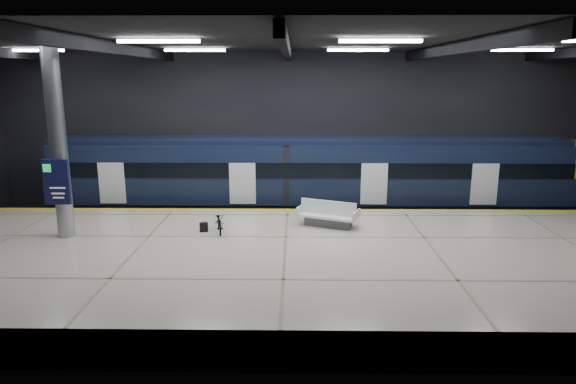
{
  "coord_description": "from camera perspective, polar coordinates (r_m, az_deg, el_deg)",
  "views": [
    {
      "loc": [
        0.34,
        -18.79,
        6.83
      ],
      "look_at": [
        0.04,
        1.5,
        2.2
      ],
      "focal_mm": 32.0,
      "sensor_mm": 36.0,
      "label": 1
    }
  ],
  "objects": [
    {
      "name": "pannier_bag",
      "position": [
        19.51,
        -9.34,
        -3.87
      ],
      "size": [
        0.34,
        0.25,
        0.35
      ],
      "primitive_type": "cube",
      "rotation": [
        0.0,
        0.0,
        0.28
      ],
      "color": "black",
      "rests_on": "platform"
    },
    {
      "name": "safety_strip",
      "position": [
        22.29,
        -0.06,
        -2.03
      ],
      "size": [
        30.0,
        0.4,
        0.01
      ],
      "primitive_type": "cube",
      "color": "gold",
      "rests_on": "platform"
    },
    {
      "name": "ground",
      "position": [
        20.0,
        -0.18,
        -7.12
      ],
      "size": [
        30.0,
        30.0,
        0.0
      ],
      "primitive_type": "plane",
      "color": "black",
      "rests_on": "ground"
    },
    {
      "name": "platform",
      "position": [
        17.46,
        -0.33,
        -8.22
      ],
      "size": [
        30.0,
        11.0,
        1.1
      ],
      "primitive_type": "cube",
      "color": "beige",
      "rests_on": "ground"
    },
    {
      "name": "train",
      "position": [
        24.87,
        6.32,
        1.71
      ],
      "size": [
        29.4,
        2.84,
        3.79
      ],
      "color": "black",
      "rests_on": "ground"
    },
    {
      "name": "rails",
      "position": [
        25.21,
        0.04,
        -2.68
      ],
      "size": [
        30.0,
        1.52,
        0.16
      ],
      "color": "gray",
      "rests_on": "ground"
    },
    {
      "name": "bicycle",
      "position": [
        19.35,
        -7.61,
        -3.29
      ],
      "size": [
        0.8,
        1.55,
        0.78
      ],
      "primitive_type": "imported",
      "rotation": [
        0.0,
        0.0,
        0.2
      ],
      "color": "#99999E",
      "rests_on": "platform"
    },
    {
      "name": "room_shell",
      "position": [
        18.83,
        -0.2,
        9.47
      ],
      "size": [
        30.1,
        16.1,
        8.05
      ],
      "color": "black",
      "rests_on": "ground"
    },
    {
      "name": "info_column",
      "position": [
        19.77,
        -24.21,
        4.85
      ],
      "size": [
        0.9,
        0.78,
        6.9
      ],
      "color": "#9EA0A5",
      "rests_on": "platform"
    },
    {
      "name": "bench",
      "position": [
        19.95,
        4.49,
        -2.81
      ],
      "size": [
        2.49,
        1.79,
        1.02
      ],
      "rotation": [
        0.0,
        0.0,
        -0.41
      ],
      "color": "#595B60",
      "rests_on": "platform"
    }
  ]
}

